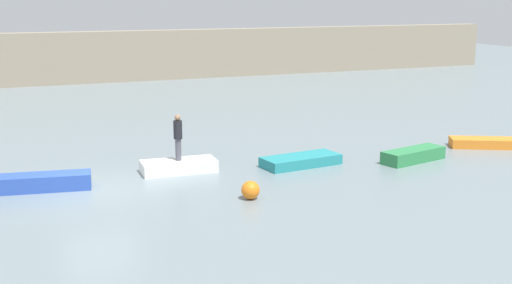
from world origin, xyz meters
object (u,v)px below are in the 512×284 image
(rowboat_green, at_px, (413,155))
(rowboat_teal, at_px, (301,161))
(rowboat_blue, at_px, (41,182))
(person_dark_shirt, at_px, (178,135))
(rowboat_orange, at_px, (491,143))
(mooring_buoy, at_px, (250,190))
(rowboat_white, at_px, (179,166))

(rowboat_green, bearing_deg, rowboat_teal, 152.48)
(rowboat_blue, bearing_deg, person_dark_shirt, 15.22)
(rowboat_orange, bearing_deg, rowboat_green, -142.35)
(rowboat_blue, height_order, mooring_buoy, mooring_buoy)
(rowboat_white, height_order, mooring_buoy, mooring_buoy)
(rowboat_orange, height_order, mooring_buoy, mooring_buoy)
(rowboat_blue, xyz_separation_m, rowboat_teal, (9.48, -0.42, -0.08))
(rowboat_white, height_order, rowboat_green, rowboat_green)
(rowboat_green, xyz_separation_m, mooring_buoy, (-7.80, -2.14, 0.05))
(rowboat_white, bearing_deg, rowboat_orange, -1.68)
(person_dark_shirt, bearing_deg, rowboat_orange, -5.23)
(rowboat_teal, bearing_deg, person_dark_shirt, 162.51)
(rowboat_blue, height_order, rowboat_orange, rowboat_blue)
(rowboat_white, xyz_separation_m, rowboat_green, (8.95, -2.00, 0.03))
(rowboat_teal, xyz_separation_m, person_dark_shirt, (-4.58, 0.89, 1.20))
(rowboat_green, relative_size, rowboat_orange, 0.83)
(rowboat_teal, distance_m, rowboat_green, 4.51)
(rowboat_blue, height_order, person_dark_shirt, person_dark_shirt)
(person_dark_shirt, distance_m, mooring_buoy, 4.43)
(rowboat_blue, bearing_deg, rowboat_green, 3.48)
(rowboat_teal, relative_size, person_dark_shirt, 1.78)
(rowboat_blue, relative_size, person_dark_shirt, 1.89)
(rowboat_white, height_order, person_dark_shirt, person_dark_shirt)
(rowboat_orange, xyz_separation_m, person_dark_shirt, (-13.50, 1.24, 1.19))
(rowboat_green, distance_m, mooring_buoy, 8.08)
(rowboat_blue, xyz_separation_m, rowboat_green, (13.85, -1.54, -0.02))
(rowboat_blue, distance_m, mooring_buoy, 7.08)
(person_dark_shirt, bearing_deg, mooring_buoy, -74.42)
(rowboat_orange, xyz_separation_m, mooring_buoy, (-12.35, -2.90, 0.10))
(rowboat_blue, distance_m, rowboat_green, 13.94)
(mooring_buoy, bearing_deg, rowboat_green, 15.33)
(rowboat_white, bearing_deg, mooring_buoy, -70.88)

